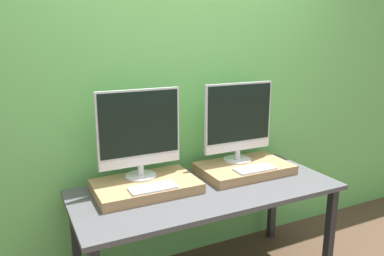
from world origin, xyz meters
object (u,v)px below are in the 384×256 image
(monitor_left, at_px, (139,132))
(keyboard_left, at_px, (153,188))
(monitor_right, at_px, (239,120))
(keyboard_right, at_px, (255,169))

(monitor_left, relative_size, keyboard_left, 2.02)
(monitor_left, height_order, keyboard_left, monitor_left)
(keyboard_left, distance_m, monitor_right, 0.81)
(monitor_left, relative_size, keyboard_right, 2.02)
(monitor_right, bearing_deg, keyboard_right, -90.00)
(monitor_left, height_order, monitor_right, same)
(keyboard_left, relative_size, keyboard_right, 1.00)
(monitor_right, height_order, keyboard_right, monitor_right)
(monitor_left, xyz_separation_m, keyboard_left, (-0.00, -0.22, -0.29))
(keyboard_left, relative_size, monitor_right, 0.50)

